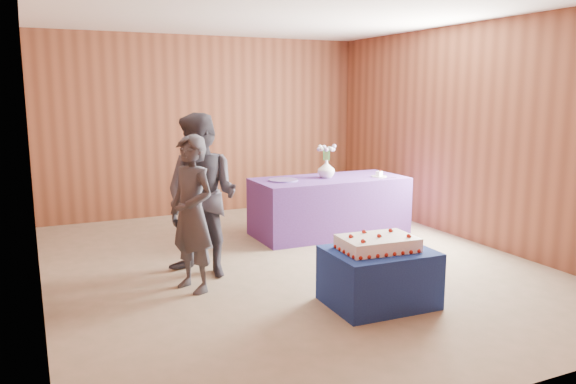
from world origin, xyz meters
TOP-DOWN VIEW (x-y plane):
  - ground at (0.00, 0.00)m, footprint 6.00×6.00m
  - room_shell at (0.00, 0.00)m, footprint 5.04×6.04m
  - cake_table at (0.22, -1.41)m, footprint 0.92×0.73m
  - serving_table at (1.05, 0.98)m, footprint 2.01×0.92m
  - sheet_cake at (0.20, -1.40)m, footprint 0.71×0.51m
  - vase at (1.01, 1.02)m, footprint 0.24×0.24m
  - flower_spray at (1.01, 1.02)m, footprint 0.25×0.25m
  - platter at (0.40, 1.03)m, footprint 0.38×0.38m
  - plate at (1.69, 0.80)m, footprint 0.21×0.21m
  - cake_slice at (1.69, 0.79)m, footprint 0.09×0.08m
  - knife at (1.72, 0.65)m, footprint 0.26×0.06m
  - guest_left at (-1.17, -0.35)m, footprint 0.54×0.64m
  - guest_right at (-0.96, 0.04)m, footprint 1.01×1.02m

SIDE VIEW (x-z plane):
  - ground at x=0.00m, z-range 0.00..0.00m
  - cake_table at x=0.22m, z-range 0.00..0.50m
  - serving_table at x=1.05m, z-range 0.00..0.75m
  - sheet_cake at x=0.20m, z-range 0.48..0.64m
  - guest_left at x=-1.17m, z-range 0.00..1.48m
  - knife at x=1.72m, z-range 0.75..0.75m
  - plate at x=1.69m, z-range 0.75..0.76m
  - platter at x=0.40m, z-range 0.75..0.77m
  - cake_slice at x=1.69m, z-range 0.75..0.84m
  - guest_right at x=-0.96m, z-range 0.00..1.66m
  - vase at x=1.01m, z-range 0.75..0.98m
  - flower_spray at x=1.01m, z-range 1.05..1.24m
  - room_shell at x=0.00m, z-range 0.44..3.16m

